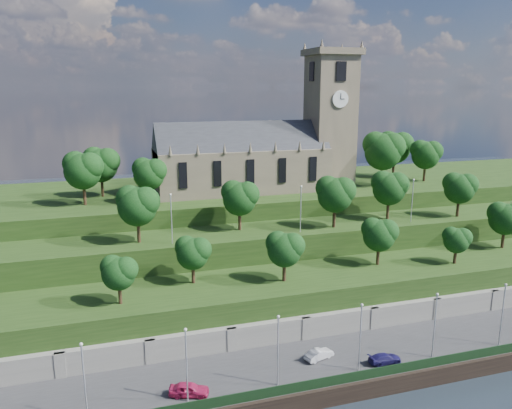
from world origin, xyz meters
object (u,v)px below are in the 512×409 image
object	(u,v)px
car_middle	(319,354)
car_right	(385,358)
church	(266,150)
car_left	(189,389)

from	to	relation	value
car_middle	car_right	world-z (taller)	car_middle
church	car_left	distance (m)	52.01
car_middle	car_right	bearing A→B (deg)	-130.61
church	car_left	world-z (taller)	church
car_left	car_middle	distance (m)	16.54
car_middle	car_left	bearing A→B (deg)	82.72
car_left	car_right	size ratio (longest dim) A/B	1.06
car_left	car_right	distance (m)	23.45
church	car_left	bearing A→B (deg)	-117.85
car_right	car_left	bearing A→B (deg)	89.88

